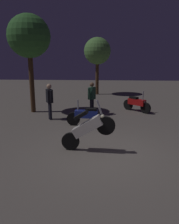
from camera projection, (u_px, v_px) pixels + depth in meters
name	position (u px, v px, depth m)	size (l,w,h in m)	color
ground_plane	(106.00, 154.00, 6.85)	(40.00, 40.00, 0.00)	#605951
motorcycle_white_foreground	(88.00, 128.00, 6.88)	(1.66, 0.43, 1.63)	black
motorcycle_blue_parked_left	(86.00, 116.00, 9.45)	(1.66, 0.36, 1.11)	black
motorcycle_red_parked_right	(137.00, 103.00, 11.84)	(1.27, 1.22, 1.11)	black
person_rider_beside	(50.00, 99.00, 10.27)	(0.39, 0.63, 1.64)	black
person_bystander_far	(92.00, 96.00, 11.12)	(0.39, 0.63, 1.61)	black
tree_left_bg	(97.00, 51.00, 16.34)	(1.92, 1.92, 4.11)	#4C331E
tree_center_bg	(29.00, 37.00, 10.97)	(2.08, 2.08, 4.81)	#4C331E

